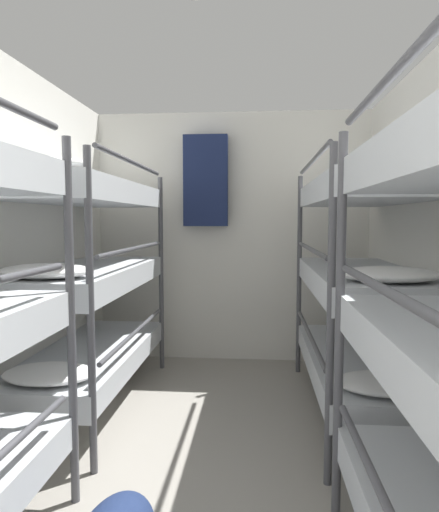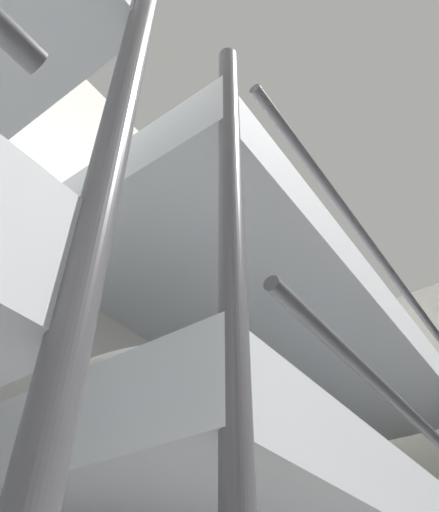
{
  "view_description": "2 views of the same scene",
  "coord_description": "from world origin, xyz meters",
  "views": [
    {
      "loc": [
        0.27,
        0.26,
        1.45
      ],
      "look_at": [
        0.04,
        2.96,
        1.24
      ],
      "focal_mm": 32.0,
      "sensor_mm": 36.0,
      "label": 1
    },
    {
      "loc": [
        -0.32,
        2.21,
        0.7
      ],
      "look_at": [
        -0.83,
        2.91,
        1.43
      ],
      "focal_mm": 35.0,
      "sensor_mm": 36.0,
      "label": 2
    }
  ],
  "objects": []
}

